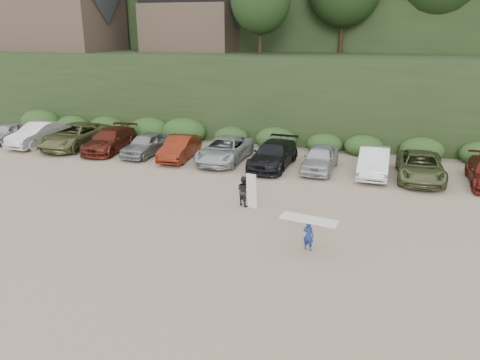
% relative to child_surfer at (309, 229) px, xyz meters
% --- Properties ---
extents(ground, '(120.00, 120.00, 0.00)m').
position_rel_child_surfer_xyz_m(ground, '(-2.90, 0.58, -0.88)').
color(ground, tan).
rests_on(ground, ground).
extents(parked_cars, '(39.70, 6.18, 1.65)m').
position_rel_child_surfer_xyz_m(parked_cars, '(-5.83, 10.63, -0.12)').
color(parked_cars, '#ADACB1').
rests_on(parked_cars, ground).
extents(child_surfer, '(2.23, 0.93, 1.30)m').
position_rel_child_surfer_xyz_m(child_surfer, '(0.00, 0.00, 0.00)').
color(child_surfer, navy).
rests_on(child_surfer, ground).
extents(adult_surfer, '(1.18, 0.87, 1.71)m').
position_rel_child_surfer_xyz_m(adult_surfer, '(-3.68, 3.71, -0.14)').
color(adult_surfer, black).
rests_on(adult_surfer, ground).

